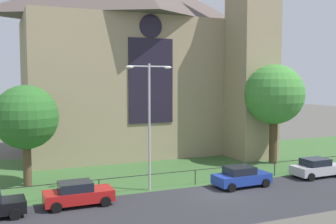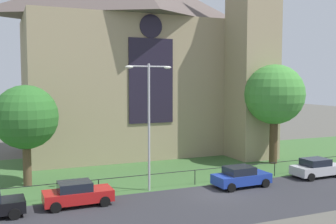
{
  "view_description": "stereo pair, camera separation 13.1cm",
  "coord_description": "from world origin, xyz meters",
  "px_view_note": "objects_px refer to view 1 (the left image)",
  "views": [
    {
      "loc": [
        -13.42,
        -23.5,
        7.74
      ],
      "look_at": [
        -0.09,
        8.0,
        5.03
      ],
      "focal_mm": 42.57,
      "sensor_mm": 36.0,
      "label": 1
    },
    {
      "loc": [
        -13.3,
        -23.55,
        7.74
      ],
      "look_at": [
        -0.09,
        8.0,
        5.03
      ],
      "focal_mm": 42.57,
      "sensor_mm": 36.0,
      "label": 2
    }
  ],
  "objects_px": {
    "tree_left_near": "(26,118)",
    "parked_car_blue": "(241,177)",
    "parked_car_red": "(78,194)",
    "parked_car_silver": "(317,168)",
    "church_building": "(140,57)",
    "streetlamp_near": "(149,111)",
    "tree_right_near": "(274,95)"
  },
  "relations": [
    {
      "from": "tree_left_near",
      "to": "tree_right_near",
      "type": "relative_size",
      "value": 0.8
    },
    {
      "from": "parked_car_red",
      "to": "parked_car_silver",
      "type": "distance_m",
      "value": 19.04
    },
    {
      "from": "church_building",
      "to": "tree_left_near",
      "type": "bearing_deg",
      "value": -140.45
    },
    {
      "from": "tree_right_near",
      "to": "church_building",
      "type": "bearing_deg",
      "value": 131.64
    },
    {
      "from": "parked_car_blue",
      "to": "parked_car_silver",
      "type": "height_order",
      "value": "same"
    },
    {
      "from": "church_building",
      "to": "parked_car_blue",
      "type": "relative_size",
      "value": 6.11
    },
    {
      "from": "parked_car_blue",
      "to": "parked_car_silver",
      "type": "relative_size",
      "value": 1.01
    },
    {
      "from": "streetlamp_near",
      "to": "parked_car_silver",
      "type": "xyz_separation_m",
      "value": [
        13.76,
        -1.54,
        -4.86
      ]
    },
    {
      "from": "tree_right_near",
      "to": "tree_left_near",
      "type": "bearing_deg",
      "value": 178.63
    },
    {
      "from": "parked_car_red",
      "to": "parked_car_silver",
      "type": "bearing_deg",
      "value": -0.62
    },
    {
      "from": "tree_right_near",
      "to": "parked_car_red",
      "type": "distance_m",
      "value": 20.79
    },
    {
      "from": "church_building",
      "to": "parked_car_red",
      "type": "relative_size",
      "value": 6.17
    },
    {
      "from": "tree_left_near",
      "to": "parked_car_red",
      "type": "distance_m",
      "value": 7.98
    },
    {
      "from": "tree_right_near",
      "to": "parked_car_red",
      "type": "height_order",
      "value": "tree_right_near"
    },
    {
      "from": "streetlamp_near",
      "to": "parked_car_red",
      "type": "height_order",
      "value": "streetlamp_near"
    },
    {
      "from": "streetlamp_near",
      "to": "parked_car_blue",
      "type": "height_order",
      "value": "streetlamp_near"
    },
    {
      "from": "tree_right_near",
      "to": "parked_car_silver",
      "type": "xyz_separation_m",
      "value": [
        -0.14,
        -5.75,
        -5.66
      ]
    },
    {
      "from": "tree_left_near",
      "to": "streetlamp_near",
      "type": "xyz_separation_m",
      "value": [
        7.84,
        -4.73,
        0.56
      ]
    },
    {
      "from": "tree_left_near",
      "to": "tree_right_near",
      "type": "height_order",
      "value": "tree_right_near"
    },
    {
      "from": "streetlamp_near",
      "to": "tree_left_near",
      "type": "bearing_deg",
      "value": 148.92
    },
    {
      "from": "tree_right_near",
      "to": "streetlamp_near",
      "type": "bearing_deg",
      "value": -163.16
    },
    {
      "from": "parked_car_red",
      "to": "parked_car_blue",
      "type": "relative_size",
      "value": 0.99
    },
    {
      "from": "streetlamp_near",
      "to": "parked_car_silver",
      "type": "bearing_deg",
      "value": -6.39
    },
    {
      "from": "tree_left_near",
      "to": "parked_car_blue",
      "type": "distance_m",
      "value": 16.28
    },
    {
      "from": "church_building",
      "to": "parked_car_red",
      "type": "bearing_deg",
      "value": -120.71
    },
    {
      "from": "streetlamp_near",
      "to": "parked_car_red",
      "type": "relative_size",
      "value": 2.11
    },
    {
      "from": "tree_left_near",
      "to": "parked_car_blue",
      "type": "relative_size",
      "value": 1.75
    },
    {
      "from": "church_building",
      "to": "streetlamp_near",
      "type": "bearing_deg",
      "value": -106.6
    },
    {
      "from": "church_building",
      "to": "parked_car_silver",
      "type": "bearing_deg",
      "value": -60.36
    },
    {
      "from": "church_building",
      "to": "parked_car_silver",
      "type": "distance_m",
      "value": 21.13
    },
    {
      "from": "church_building",
      "to": "tree_right_near",
      "type": "xyz_separation_m",
      "value": [
        9.47,
        -10.65,
        -3.86
      ]
    },
    {
      "from": "tree_right_near",
      "to": "parked_car_red",
      "type": "xyz_separation_m",
      "value": [
        -19.18,
        -5.7,
        -5.66
      ]
    }
  ]
}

